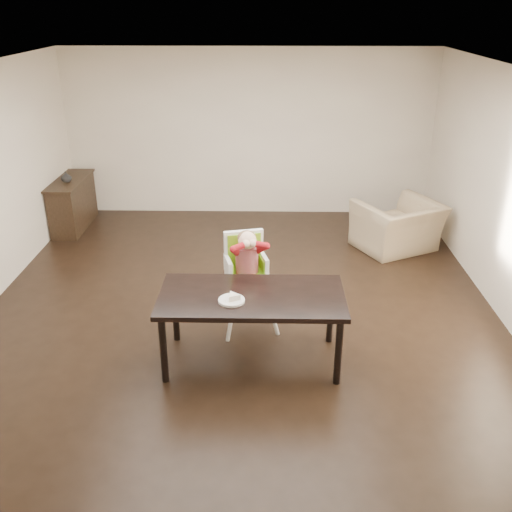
{
  "coord_description": "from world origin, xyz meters",
  "views": [
    {
      "loc": [
        0.31,
        -5.82,
        3.35
      ],
      "look_at": [
        0.2,
        -0.42,
        0.92
      ],
      "focal_mm": 40.0,
      "sensor_mm": 36.0,
      "label": 1
    }
  ],
  "objects_px": {
    "armchair": "(398,218)",
    "sideboard": "(73,203)",
    "dining_table": "(252,302)",
    "high_chair": "(246,259)"
  },
  "relations": [
    {
      "from": "armchair",
      "to": "sideboard",
      "type": "xyz_separation_m",
      "value": [
        -4.98,
        0.78,
        -0.08
      ]
    },
    {
      "from": "dining_table",
      "to": "high_chair",
      "type": "relative_size",
      "value": 1.58
    },
    {
      "from": "dining_table",
      "to": "high_chair",
      "type": "bearing_deg",
      "value": 96.09
    },
    {
      "from": "armchair",
      "to": "sideboard",
      "type": "distance_m",
      "value": 5.04
    },
    {
      "from": "dining_table",
      "to": "high_chair",
      "type": "xyz_separation_m",
      "value": [
        -0.08,
        0.71,
        0.13
      ]
    },
    {
      "from": "armchair",
      "to": "sideboard",
      "type": "relative_size",
      "value": 0.87
    },
    {
      "from": "dining_table",
      "to": "armchair",
      "type": "bearing_deg",
      "value": 54.75
    },
    {
      "from": "high_chair",
      "to": "dining_table",
      "type": "bearing_deg",
      "value": -98.41
    },
    {
      "from": "dining_table",
      "to": "sideboard",
      "type": "relative_size",
      "value": 1.43
    },
    {
      "from": "sideboard",
      "to": "dining_table",
      "type": "bearing_deg",
      "value": -51.18
    }
  ]
}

